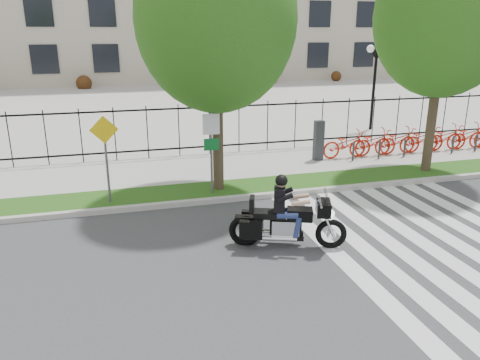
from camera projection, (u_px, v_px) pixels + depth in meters
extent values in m
plane|color=#3D3D3F|center=(245.00, 269.00, 9.91)|extent=(120.00, 120.00, 0.00)
cube|color=#ADAAA3|center=(206.00, 201.00, 13.65)|extent=(60.00, 0.20, 0.15)
cube|color=#234C13|center=(201.00, 192.00, 14.43)|extent=(60.00, 1.50, 0.15)
cube|color=#AFACA4|center=(187.00, 170.00, 16.72)|extent=(60.00, 3.50, 0.15)
cube|color=#AFACA4|center=(147.00, 102.00, 32.83)|extent=(80.00, 34.00, 0.10)
cylinder|color=black|center=(373.00, 91.00, 22.85)|extent=(0.14, 0.14, 4.00)
cylinder|color=black|center=(377.00, 51.00, 22.27)|extent=(0.06, 0.70, 0.70)
sphere|color=white|center=(371.00, 49.00, 22.15)|extent=(0.36, 0.36, 0.36)
sphere|color=white|center=(384.00, 49.00, 22.33)|extent=(0.36, 0.36, 0.36)
cylinder|color=#3B2D20|center=(218.00, 131.00, 14.00)|extent=(0.32, 0.32, 3.62)
ellipsoid|color=#1C5714|center=(216.00, 19.00, 13.02)|extent=(4.57, 4.57, 5.26)
cylinder|color=#3B2D20|center=(432.00, 117.00, 15.87)|extent=(0.32, 0.32, 3.76)
ellipsoid|color=#1C5714|center=(445.00, 17.00, 14.89)|extent=(4.45, 4.45, 5.11)
cube|color=#2D2D33|center=(319.00, 140.00, 17.50)|extent=(0.35, 0.25, 1.50)
imported|color=red|center=(347.00, 144.00, 17.87)|extent=(2.00, 0.70, 1.05)
cylinder|color=#2D2D33|center=(353.00, 152.00, 17.47)|extent=(0.08, 0.08, 0.70)
imported|color=red|center=(373.00, 143.00, 18.15)|extent=(2.00, 0.70, 1.05)
cylinder|color=#2D2D33|center=(379.00, 150.00, 17.74)|extent=(0.08, 0.08, 0.70)
imported|color=red|center=(398.00, 141.00, 18.43)|extent=(2.00, 0.70, 1.05)
cylinder|color=#2D2D33|center=(405.00, 148.00, 18.02)|extent=(0.08, 0.08, 0.70)
imported|color=red|center=(422.00, 139.00, 18.71)|extent=(2.00, 0.70, 1.05)
cylinder|color=#2D2D33|center=(429.00, 146.00, 18.30)|extent=(0.08, 0.08, 0.70)
imported|color=red|center=(445.00, 138.00, 18.99)|extent=(2.00, 0.70, 1.05)
cylinder|color=#2D2D33|center=(453.00, 145.00, 18.58)|extent=(0.08, 0.08, 0.70)
imported|color=red|center=(468.00, 136.00, 19.27)|extent=(2.00, 0.70, 1.05)
cylinder|color=#2D2D33|center=(476.00, 143.00, 18.86)|extent=(0.08, 0.08, 0.70)
cylinder|color=#59595B|center=(211.00, 152.00, 13.77)|extent=(0.07, 0.07, 2.50)
cube|color=white|center=(211.00, 124.00, 13.48)|extent=(0.50, 0.03, 0.60)
cube|color=#0C6626|center=(211.00, 144.00, 13.66)|extent=(0.45, 0.03, 0.35)
cylinder|color=#59595B|center=(107.00, 161.00, 13.03)|extent=(0.07, 0.07, 2.40)
cube|color=yellow|center=(104.00, 130.00, 12.72)|extent=(0.78, 0.03, 0.78)
torus|color=black|center=(331.00, 234.00, 10.78)|extent=(0.72, 0.38, 0.72)
torus|color=black|center=(245.00, 231.00, 10.95)|extent=(0.77, 0.42, 0.76)
cube|color=black|center=(323.00, 208.00, 10.60)|extent=(0.50, 0.65, 0.31)
cube|color=#26262B|center=(327.00, 198.00, 10.52)|extent=(0.33, 0.55, 0.32)
cube|color=silver|center=(286.00, 228.00, 10.83)|extent=(0.71, 0.55, 0.42)
cube|color=black|center=(300.00, 214.00, 10.70)|extent=(0.66, 0.54, 0.27)
cube|color=black|center=(270.00, 214.00, 10.77)|extent=(0.82, 0.61, 0.15)
cube|color=black|center=(252.00, 204.00, 10.73)|extent=(0.22, 0.37, 0.36)
cube|color=black|center=(251.00, 230.00, 10.59)|extent=(0.55, 0.34, 0.42)
cube|color=black|center=(253.00, 219.00, 11.18)|extent=(0.55, 0.34, 0.42)
cube|color=black|center=(280.00, 199.00, 10.63)|extent=(0.38, 0.48, 0.54)
sphere|color=tan|center=(281.00, 182.00, 10.51)|extent=(0.24, 0.24, 0.24)
sphere|color=black|center=(281.00, 181.00, 10.50)|extent=(0.28, 0.28, 0.28)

